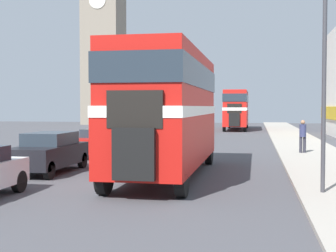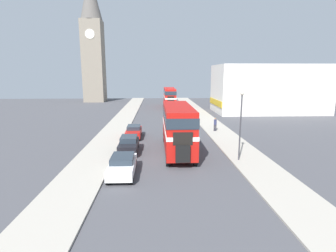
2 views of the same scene
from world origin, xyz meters
name	(u,v)px [view 2 (image 2 of 2)]	position (x,y,z in m)	size (l,w,h in m)	color
ground_plane	(172,161)	(0.00, 0.00, 0.00)	(120.00, 120.00, 0.00)	#47474C
sidewalk_right	(250,159)	(6.75, 0.00, 0.06)	(3.50, 120.00, 0.12)	#A8A093
sidewalk_left	(92,162)	(-6.75, 0.00, 0.06)	(3.50, 120.00, 0.12)	#A8A093
double_decker_bus	(178,125)	(0.71, 2.73, 2.62)	(2.55, 9.73, 4.42)	#B2140F
bus_distant	(170,96)	(1.76, 37.87, 2.52)	(2.39, 10.66, 4.23)	red
car_parked_near	(123,165)	(-3.81, -2.89, 0.75)	(1.81, 4.33, 1.43)	white
car_parked_mid	(129,144)	(-3.92, 2.79, 0.79)	(1.69, 4.06, 1.53)	black
car_parked_far	(134,131)	(-3.94, 8.76, 0.73)	(1.67, 4.06, 1.40)	red
pedestrian_walking	(215,124)	(6.26, 11.36, 1.08)	(0.34, 0.34, 1.71)	#282833
street_lamp	(241,115)	(5.70, -0.25, 3.96)	(0.36, 0.36, 5.86)	#38383D
church_tower	(92,38)	(-17.74, 50.90, 16.69)	(5.53, 5.53, 32.63)	gray
shop_building_block	(268,89)	(20.28, 28.54, 4.54)	(20.31, 10.37, 9.07)	silver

